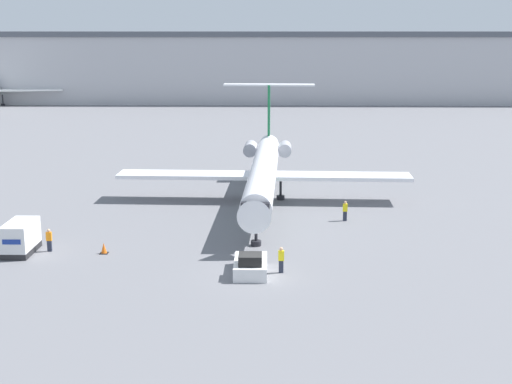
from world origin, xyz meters
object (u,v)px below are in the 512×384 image
Objects in this scene: luggage_cart at (21,238)px; worker_by_wing at (345,210)px; airplane_main at (264,170)px; pushback_tug at (251,265)px; worker_on_apron at (49,240)px; worker_near_tug at (281,259)px; traffic_cone_left at (104,248)px.

luggage_cart is 26.86m from worker_by_wing.
airplane_main reaches higher than pushback_tug.
pushback_tug is at bearing -119.42° from worker_by_wing.
airplane_main is 19.39× the size of worker_on_apron.
worker_near_tug is (19.28, -4.10, -0.22)m from luggage_cart.
luggage_cart is 2.04m from worker_on_apron.
worker_on_apron is 2.15× the size of traffic_cone_left.
airplane_main reaches higher than traffic_cone_left.
pushback_tug is at bearing -21.26° from traffic_cone_left.
airplane_main is at bearing 88.02° from pushback_tug.
luggage_cart is 2.07× the size of worker_near_tug.
pushback_tug is 2.25× the size of worker_near_tug.
airplane_main is 22.96m from worker_on_apron.
worker_near_tug is 1.03× the size of worker_by_wing.
worker_by_wing is (25.06, 9.65, -0.26)m from luggage_cart.
worker_on_apron reaches higher than traffic_cone_left.
airplane_main is 8.20× the size of pushback_tug.
worker_by_wing is 1.01× the size of worker_on_apron.
worker_near_tug is at bearing -17.33° from traffic_cone_left.
luggage_cart is (-17.93, -16.80, -1.93)m from airplane_main.
worker_near_tug is 14.91m from worker_by_wing.
pushback_tug is at bearing -14.04° from luggage_cart.
worker_by_wing is 21.22m from traffic_cone_left.
worker_by_wing is at bearing 21.77° from worker_on_apron.
worker_by_wing reaches higher than pushback_tug.
worker_by_wing is 2.18× the size of traffic_cone_left.
pushback_tug is (-0.73, -21.10, -2.53)m from airplane_main.
worker_on_apron is (-15.22, 4.73, 0.33)m from pushback_tug.
pushback_tug is 17.74m from luggage_cart.
traffic_cone_left is at bearing 162.67° from worker_near_tug.
pushback_tug is 2.13m from worker_near_tug.
worker_by_wing is at bearing 60.58° from pushback_tug.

